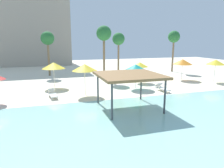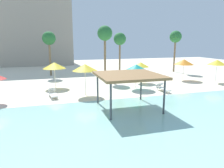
# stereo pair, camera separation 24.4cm
# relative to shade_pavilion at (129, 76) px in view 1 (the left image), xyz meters

# --- Properties ---
(ground_plane) EXTENTS (80.00, 80.00, 0.00)m
(ground_plane) POSITION_rel_shade_pavilion_xyz_m (-0.49, 1.08, -2.49)
(ground_plane) COLOR beige
(lagoon_water) EXTENTS (44.00, 13.50, 0.04)m
(lagoon_water) POSITION_rel_shade_pavilion_xyz_m (-0.49, -4.17, -2.47)
(lagoon_water) COLOR #99D1C6
(lagoon_water) RESTS_ON ground
(shade_pavilion) EXTENTS (4.50, 4.50, 2.64)m
(shade_pavilion) POSITION_rel_shade_pavilion_xyz_m (0.00, 0.00, 0.00)
(shade_pavilion) COLOR #42474C
(shade_pavilion) RESTS_ON ground
(beach_umbrella_orange_0) EXTENTS (2.49, 2.49, 2.69)m
(beach_umbrella_orange_0) POSITION_rel_shade_pavilion_xyz_m (11.14, 9.03, -0.15)
(beach_umbrella_orange_0) COLOR silver
(beach_umbrella_orange_0) RESTS_ON ground
(beach_umbrella_yellow_2) EXTENTS (2.08, 2.08, 2.47)m
(beach_umbrella_yellow_2) POSITION_rel_shade_pavilion_xyz_m (5.08, 9.11, -0.30)
(beach_umbrella_yellow_2) COLOR silver
(beach_umbrella_yellow_2) RESTS_ON ground
(beach_umbrella_yellow_3) EXTENTS (2.32, 2.32, 2.91)m
(beach_umbrella_yellow_3) POSITION_rel_shade_pavilion_xyz_m (-2.39, 5.09, 0.11)
(beach_umbrella_yellow_3) COLOR silver
(beach_umbrella_yellow_3) RESTS_ON ground
(beach_umbrella_yellow_4) EXTENTS (2.23, 2.23, 2.76)m
(beach_umbrella_yellow_4) POSITION_rel_shade_pavilion_xyz_m (14.08, 6.54, -0.03)
(beach_umbrella_yellow_4) COLOR silver
(beach_umbrella_yellow_4) RESTS_ON ground
(beach_umbrella_teal_5) EXTENTS (2.43, 2.43, 2.59)m
(beach_umbrella_teal_5) POSITION_rel_shade_pavilion_xyz_m (3.26, 6.19, -0.23)
(beach_umbrella_teal_5) COLOR silver
(beach_umbrella_teal_5) RESTS_ON ground
(beach_umbrella_yellow_7) EXTENTS (2.44, 2.44, 2.74)m
(beach_umbrella_yellow_7) POSITION_rel_shade_pavilion_xyz_m (-5.06, 9.22, -0.09)
(beach_umbrella_yellow_7) COLOR silver
(beach_umbrella_yellow_7) RESTS_ON ground
(lounge_chair_0) EXTENTS (0.87, 1.96, 0.74)m
(lounge_chair_0) POSITION_rel_shade_pavilion_xyz_m (-5.37, 5.03, -2.15)
(lounge_chair_0) COLOR white
(lounge_chair_0) RESTS_ON ground
(lounge_chair_3) EXTENTS (0.76, 1.94, 0.74)m
(lounge_chair_3) POSITION_rel_shade_pavilion_xyz_m (5.34, 4.17, -2.15)
(lounge_chair_3) COLOR white
(lounge_chair_3) RESTS_ON ground
(palm_tree_0) EXTENTS (1.90, 1.90, 6.91)m
(palm_tree_0) POSITION_rel_shade_pavilion_xyz_m (1.38, 12.09, 3.29)
(palm_tree_0) COLOR brown
(palm_tree_0) RESTS_ON ground
(palm_tree_1) EXTENTS (1.90, 1.90, 6.33)m
(palm_tree_1) POSITION_rel_shade_pavilion_xyz_m (-5.46, 17.50, 2.74)
(palm_tree_1) COLOR brown
(palm_tree_1) RESTS_ON ground
(palm_tree_2) EXTENTS (1.90, 1.90, 6.62)m
(palm_tree_2) POSITION_rel_shade_pavilion_xyz_m (14.09, 15.76, 3.01)
(palm_tree_2) COLOR brown
(palm_tree_2) RESTS_ON ground
(palm_tree_3) EXTENTS (1.90, 1.90, 6.25)m
(palm_tree_3) POSITION_rel_shade_pavilion_xyz_m (5.00, 16.85, 2.67)
(palm_tree_3) COLOR brown
(palm_tree_3) RESTS_ON ground
(hotel_block_0) EXTENTS (18.54, 10.92, 17.50)m
(hotel_block_0) POSITION_rel_shade_pavilion_xyz_m (-10.03, 35.07, 6.27)
(hotel_block_0) COLOR #9E9384
(hotel_block_0) RESTS_ON ground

